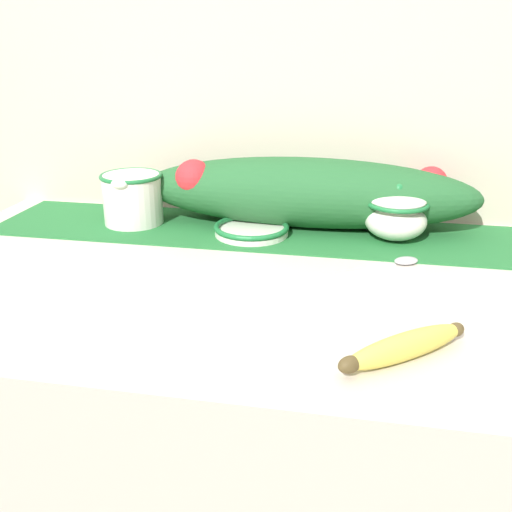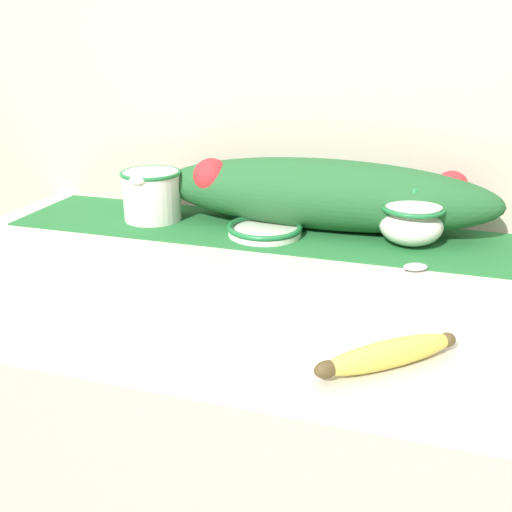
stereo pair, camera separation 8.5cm
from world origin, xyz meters
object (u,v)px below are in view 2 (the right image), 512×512
at_px(cream_pitcher, 152,193).
at_px(banana, 388,354).
at_px(small_dish, 265,229).
at_px(sugar_bowl, 412,220).
at_px(spoon, 411,268).

height_order(cream_pitcher, banana, cream_pitcher).
relative_size(cream_pitcher, small_dish, 0.99).
relative_size(sugar_bowl, banana, 0.72).
height_order(sugar_bowl, small_dish, sugar_bowl).
height_order(cream_pitcher, spoon, cream_pitcher).
bearing_deg(spoon, cream_pitcher, 135.57).
height_order(small_dish, banana, banana).
relative_size(sugar_bowl, small_dish, 0.81).
height_order(cream_pitcher, sugar_bowl, sugar_bowl).
distance_m(small_dish, spoon, 0.29).
bearing_deg(banana, small_dish, 123.41).
bearing_deg(cream_pitcher, banana, -39.94).
xyz_separation_m(cream_pitcher, sugar_bowl, (0.51, -0.00, -0.01)).
distance_m(cream_pitcher, spoon, 0.54).
distance_m(cream_pitcher, sugar_bowl, 0.51).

